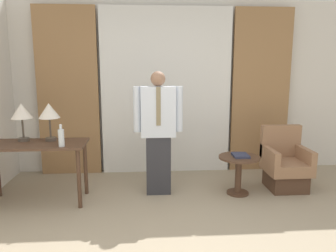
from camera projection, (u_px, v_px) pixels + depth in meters
The scene contains 12 objects.
wall_back at pixel (166, 87), 5.25m from camera, with size 10.00×0.06×2.70m.
curtain_sheer_center at pixel (166, 92), 5.13m from camera, with size 2.02×0.06×2.58m.
curtain_drape_left at pixel (68, 92), 5.02m from camera, with size 0.92×0.06×2.58m.
curtain_drape_right at pixel (261, 91), 5.23m from camera, with size 0.92×0.06×2.58m.
desk at pixel (35, 152), 4.04m from camera, with size 1.25×0.57×0.76m.
table_lamp_left at pixel (22, 113), 4.07m from camera, with size 0.26×0.26×0.48m.
table_lamp_right at pixel (49, 112), 4.09m from camera, with size 0.26×0.26×0.48m.
bottle_by_lamp at pixel (61, 137), 3.84m from camera, with size 0.07×0.07×0.26m.
person at pixel (158, 129), 4.28m from camera, with size 0.65×0.21×1.63m.
armchair at pixel (285, 166), 4.57m from camera, with size 0.57×0.58×0.86m.
side_table at pixel (239, 169), 4.35m from camera, with size 0.53×0.53×0.52m.
book at pixel (240, 155), 4.32m from camera, with size 0.20×0.24×0.03m.
Camera 1 is at (-0.34, -2.55, 1.71)m, focal length 35.00 mm.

